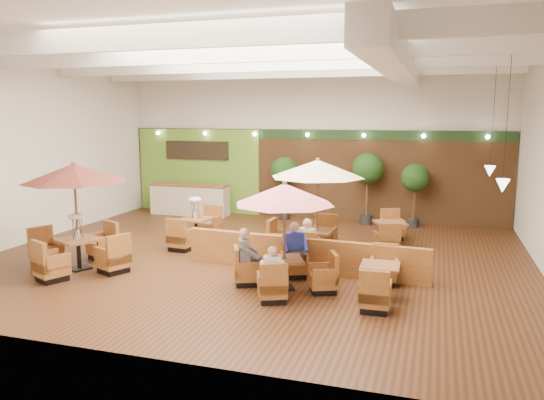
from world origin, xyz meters
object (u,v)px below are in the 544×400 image
at_px(table_4, 380,281).
at_px(topiary_1, 368,171).
at_px(service_counter, 190,199).
at_px(table_0, 75,197).
at_px(table_3, 196,226).
at_px(table_5, 390,235).
at_px(topiary_0, 284,173).
at_px(diner_3, 308,240).
at_px(table_1, 284,215).
at_px(diner_2, 247,251).
at_px(topiary_2, 415,180).
at_px(diner_4, 308,238).
at_px(diner_0, 272,267).
at_px(booth_divider, 302,255).
at_px(diner_1, 295,245).
at_px(table_2, 315,186).

bearing_deg(table_4, topiary_1, 97.88).
bearing_deg(service_counter, topiary_1, 1.73).
bearing_deg(table_0, table_3, 89.64).
bearing_deg(topiary_1, table_5, -70.63).
bearing_deg(topiary_0, diner_3, -68.50).
bearing_deg(diner_3, topiary_0, 111.58).
bearing_deg(table_1, topiary_1, 60.02).
relative_size(table_4, diner_2, 2.81).
relative_size(table_0, topiary_2, 1.30).
height_order(service_counter, diner_4, diner_4).
height_order(table_1, table_4, table_1).
height_order(table_0, diner_0, table_0).
height_order(booth_divider, diner_3, diner_3).
distance_m(table_0, topiary_2, 10.72).
relative_size(booth_divider, diner_2, 7.25).
bearing_deg(topiary_0, table_3, -109.76).
xyz_separation_m(service_counter, diner_2, (4.94, -7.24, 0.19)).
xyz_separation_m(table_3, topiary_2, (6.05, 4.20, 1.11)).
xyz_separation_m(table_0, table_5, (7.08, 4.56, -1.45)).
relative_size(table_5, diner_1, 3.09).
bearing_deg(topiary_1, booth_divider, -96.97).
height_order(table_1, diner_2, table_1).
relative_size(table_4, topiary_0, 1.03).
bearing_deg(topiary_0, table_4, -60.30).
relative_size(service_counter, table_4, 1.28).
distance_m(topiary_2, diner_4, 6.26).
xyz_separation_m(service_counter, diner_1, (5.81, -6.38, 0.19)).
relative_size(table_3, table_5, 0.97).
bearing_deg(diner_0, table_5, 56.29).
bearing_deg(diner_2, table_3, -163.25).
distance_m(topiary_1, diner_0, 8.42).
distance_m(table_0, table_5, 8.55).
relative_size(table_2, table_3, 1.05).
distance_m(table_3, topiary_1, 6.29).
bearing_deg(table_5, diner_1, -140.51).
height_order(service_counter, topiary_0, topiary_0).
distance_m(service_counter, diner_4, 8.15).
relative_size(table_1, table_4, 1.05).
distance_m(table_2, diner_0, 3.70).
bearing_deg(table_0, service_counter, 119.27).
bearing_deg(table_5, diner_4, -144.96).
distance_m(table_0, table_1, 5.22).
bearing_deg(diner_3, table_1, -94.28).
height_order(table_4, diner_4, diner_4).
relative_size(table_3, diner_1, 3.00).
bearing_deg(table_5, table_2, -157.80).
height_order(table_2, table_3, table_2).
bearing_deg(diner_2, service_counter, -169.74).
bearing_deg(topiary_2, diner_2, -113.63).
distance_m(topiary_2, diner_2, 8.16).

